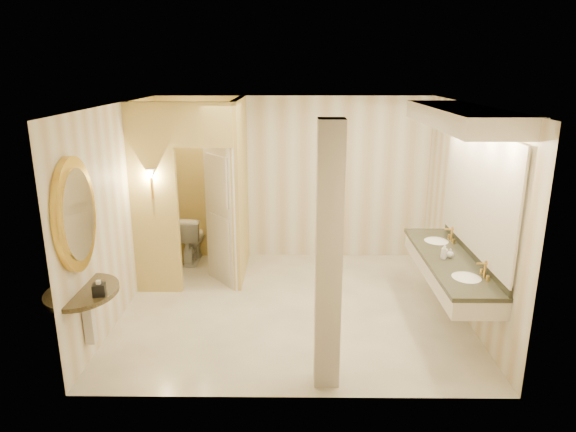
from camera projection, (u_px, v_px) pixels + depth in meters
name	position (u px, v px, depth m)	size (l,w,h in m)	color
floor	(292.00, 306.00, 6.99)	(4.50, 4.50, 0.00)	white
ceiling	(293.00, 105.00, 6.23)	(4.50, 4.50, 0.00)	silver
wall_back	(293.00, 179.00, 8.53)	(4.50, 0.02, 2.70)	silver
wall_front	(292.00, 270.00, 4.69)	(4.50, 0.02, 2.70)	silver
wall_left	(119.00, 211.00, 6.63)	(0.02, 4.00, 2.70)	silver
wall_right	(467.00, 212.00, 6.59)	(0.02, 4.00, 2.70)	silver
toilet_closet	(216.00, 191.00, 7.54)	(1.50, 1.55, 2.70)	#E3D677
wall_sconce	(151.00, 175.00, 6.94)	(0.14, 0.14, 0.42)	gold
vanity	(458.00, 198.00, 6.13)	(0.75, 2.51, 2.09)	beige
console_shelf	(79.00, 249.00, 5.29)	(0.92, 0.92, 1.91)	black
pillar	(329.00, 259.00, 4.96)	(0.25, 0.25, 2.70)	beige
tissue_box	(99.00, 290.00, 5.27)	(0.12, 0.12, 0.12)	black
toilet	(191.00, 238.00, 8.54)	(0.44, 0.78, 0.80)	white
soap_bottle_a	(445.00, 251.00, 6.36)	(0.06, 0.06, 0.14)	beige
soap_bottle_b	(450.00, 253.00, 6.32)	(0.09, 0.09, 0.11)	silver
soap_bottle_c	(444.00, 252.00, 6.27)	(0.07, 0.07, 0.19)	#C6B28C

